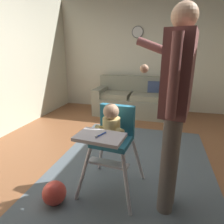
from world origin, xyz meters
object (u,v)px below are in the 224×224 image
high_chair (112,132)px  adult_standing (175,106)px  couch (132,100)px  wall_clock (138,32)px  toy_ball (54,193)px

high_chair → adult_standing: (0.55, -0.09, 0.34)m
couch → high_chair: high_chair is taller
couch → wall_clock: size_ratio=6.21×
couch → adult_standing: adult_standing is taller
high_chair → couch: bearing=-169.0°
toy_ball → wall_clock: size_ratio=0.85×
couch → adult_standing: size_ratio=0.96×
adult_standing → toy_ball: adult_standing is taller
couch → toy_ball: 3.07m
couch → toy_ball: (-0.21, -3.06, -0.22)m
adult_standing → toy_ball: size_ratio=7.61×
adult_standing → wall_clock: bearing=-66.3°
adult_standing → toy_ball: 1.38m
couch → wall_clock: bearing=178.2°
high_chair → adult_standing: bearing=85.6°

